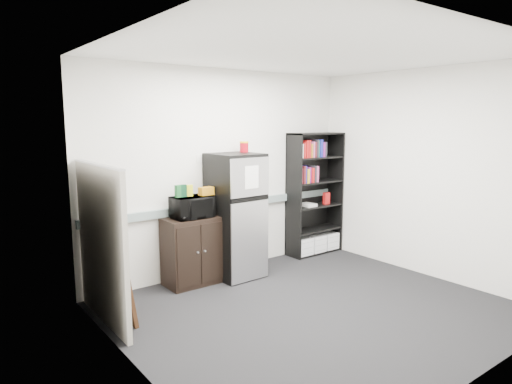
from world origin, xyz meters
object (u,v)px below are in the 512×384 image
Objects in this scene: bookshelf at (315,195)px; refrigerator at (236,216)px; cubicle_partition at (102,244)px; cabinet at (192,251)px; microwave at (192,207)px.

bookshelf is 1.57m from refrigerator.
cabinet is (1.25, 0.42, -0.39)m from cubicle_partition.
bookshelf is at bearing 3.85° from refrigerator.
microwave is 0.64m from refrigerator.
cabinet is (-2.18, -0.06, -0.49)m from bookshelf.
microwave is 0.30× the size of refrigerator.
cubicle_partition is (-3.43, -0.49, -0.10)m from bookshelf.
microwave is (-2.18, -0.08, 0.07)m from bookshelf.
refrigerator is (-1.56, -0.14, -0.10)m from bookshelf.
refrigerator is at bearing -7.13° from microwave.
bookshelf is at bearing 8.06° from cubicle_partition.
cubicle_partition is 1.00× the size of refrigerator.
refrigerator reaches higher than cabinet.
refrigerator is at bearing 10.36° from cubicle_partition.
cubicle_partition is 3.38× the size of microwave.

